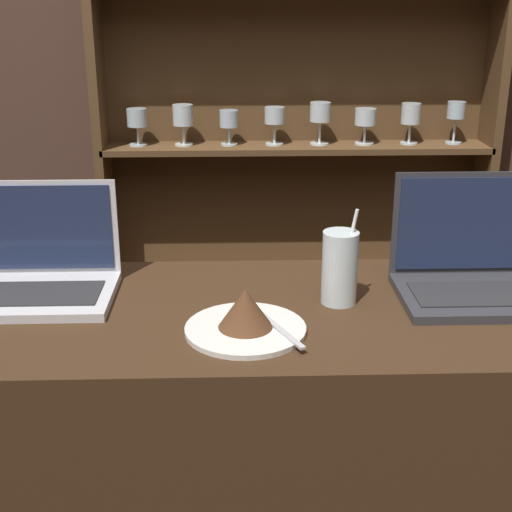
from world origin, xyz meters
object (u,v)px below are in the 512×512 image
Objects in this scene: laptop_near at (36,271)px; cake_plate at (246,317)px; laptop_far at (474,269)px; water_glass at (340,268)px.

laptop_near is 1.44× the size of cake_plate.
laptop_near reaches higher than cake_plate.
laptop_far is at bearing -1.81° from laptop_near.
cake_plate is (-0.47, -0.17, -0.02)m from laptop_far.
laptop_near is 1.65× the size of water_glass.
water_glass reaches higher than cake_plate.
laptop_far reaches higher than cake_plate.
cake_plate is at bearing -145.65° from water_glass.
laptop_far is (0.90, -0.03, 0.01)m from laptop_near.
water_glass is at bearing -172.39° from laptop_far.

